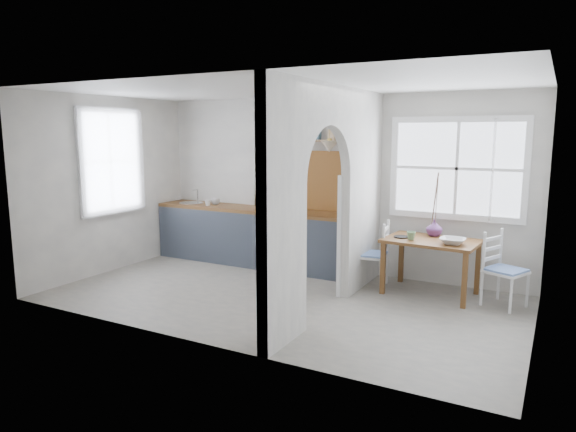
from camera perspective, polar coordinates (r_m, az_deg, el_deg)
The scene contains 26 objects.
floor at distance 6.57m, azimuth -0.88°, elevation -9.10°, with size 5.80×3.20×0.01m, color gray.
ceiling at distance 6.26m, azimuth -0.94°, elevation 14.12°, with size 5.80×3.20×0.01m, color silver.
walls at distance 6.28m, azimuth -0.91°, elevation 2.22°, with size 5.81×3.21×2.60m.
partition at distance 6.01m, azimuth 5.21°, elevation 3.32°, with size 0.12×3.20×2.60m.
kitchen_window at distance 8.04m, azimuth -19.18°, elevation 5.76°, with size 0.10×1.16×1.50m, color white, non-canonical shape.
nook_window at distance 7.13m, azimuth 18.25°, elevation 5.02°, with size 1.76×0.10×1.30m, color white, non-canonical shape.
counter at distance 8.11m, azimuth -3.31°, elevation -2.22°, with size 3.50×0.60×0.90m.
sink at distance 8.76m, azimuth -10.70°, elevation 1.37°, with size 0.40×0.40×0.02m, color silver.
backsplash at distance 7.77m, azimuth 3.43°, elevation 3.93°, with size 1.65×0.03×0.90m, color brown.
shelf at distance 7.66m, azimuth 3.21°, elevation 8.74°, with size 1.75×0.20×0.21m.
pendant_lamp at distance 7.20m, azimuth 4.63°, elevation 7.73°, with size 0.26×0.26×0.16m, color beige.
utensil_rail at distance 6.82m, azimuth 7.29°, elevation 3.98°, with size 0.02×0.02×0.50m, color silver.
dining_table at distance 6.88m, azimuth 15.53°, elevation -5.47°, with size 1.15×0.77×0.72m, color brown, non-canonical shape.
chair_left at distance 7.04m, azimuth 9.25°, elevation -4.17°, with size 0.41×0.41×0.90m, color white, non-canonical shape.
chair_right at distance 6.67m, azimuth 23.04°, elevation -5.53°, with size 0.41×0.41×0.90m, color white, non-canonical shape.
kettle at distance 7.22m, azimuth 7.10°, elevation 0.89°, with size 0.21×0.17×0.25m, color white, non-canonical shape.
mug_a at distance 8.38m, azimuth -8.90°, elevation 1.46°, with size 0.10×0.10×0.09m, color white.
mug_b at distance 8.48m, azimuth -8.08°, elevation 1.62°, with size 0.14×0.14×0.11m, color silver.
knife_block at distance 8.11m, azimuth -3.18°, elevation 1.72°, with size 0.10×0.14×0.21m, color black.
jar at distance 8.06m, azimuth -2.44°, elevation 1.43°, with size 0.09×0.09×0.14m, color #6F654A.
towel_magenta at distance 7.10m, azimuth 7.08°, elevation -5.44°, with size 0.02×0.03×0.52m, color #BF1672.
towel_orange at distance 7.07m, azimuth 6.94°, elevation -5.72°, with size 0.02×0.03×0.45m, color #BA600A.
bowl at distance 6.60m, azimuth 17.82°, elevation -2.67°, with size 0.31×0.31×0.08m, color silver.
table_cup at distance 6.71m, azimuth 13.52°, elevation -2.15°, with size 0.11×0.11×0.11m, color #6B9566.
plate at distance 6.85m, azimuth 12.48°, elevation -2.27°, with size 0.20×0.20×0.02m, color black.
vase at distance 7.03m, azimuth 15.95°, elevation -1.28°, with size 0.21×0.21×0.22m, color #613271.
Camera 1 is at (3.03, -5.45, 2.07)m, focal length 32.00 mm.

